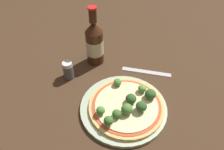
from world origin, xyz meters
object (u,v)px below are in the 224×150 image
(pizza, at_px, (126,106))
(beer_bottle, at_px, (95,43))
(pepper_shaker, at_px, (68,70))
(fork, at_px, (147,72))

(pizza, height_order, beer_bottle, beer_bottle)
(pepper_shaker, bearing_deg, beer_bottle, -18.69)
(beer_bottle, distance_m, pepper_shaker, 0.14)
(pizza, xyz_separation_m, beer_bottle, (0.17, 0.20, 0.07))
(pizza, relative_size, pepper_shaker, 3.39)
(pepper_shaker, bearing_deg, fork, -59.07)
(pizza, height_order, pepper_shaker, pepper_shaker)
(pizza, xyz_separation_m, pepper_shaker, (0.05, 0.24, 0.02))
(pizza, relative_size, beer_bottle, 1.03)
(pizza, distance_m, beer_bottle, 0.27)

